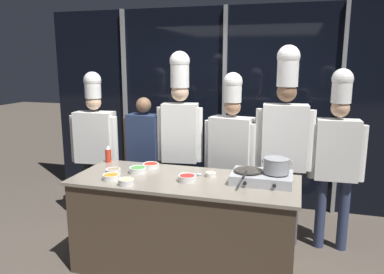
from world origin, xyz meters
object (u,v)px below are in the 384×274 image
prep_bowl_carrots (111,177)px  prep_bowl_mushrooms (113,171)px  chef_apprentice (337,148)px  prep_bowl_bell_pepper (187,178)px  squeeze_bottle_chili (108,154)px  serving_spoon_slotted (195,174)px  portable_stove (262,177)px  chef_line (231,147)px  prep_bowl_shrimp (211,174)px  person_guest (145,149)px  prep_bowl_chili_flakes (151,165)px  stock_pot (276,165)px  chef_sous (180,127)px  chef_pastry (285,134)px  prep_bowl_scallions (138,170)px  prep_bowl_ginger (126,181)px  chef_head (95,139)px  frying_pan (248,169)px

prep_bowl_carrots → prep_bowl_mushrooms: size_ratio=1.08×
prep_bowl_mushrooms → chef_apprentice: chef_apprentice is taller
prep_bowl_bell_pepper → prep_bowl_mushrooms: (-0.76, 0.01, -0.00)m
prep_bowl_carrots → prep_bowl_bell_pepper: prep_bowl_bell_pepper is taller
squeeze_bottle_chili → serving_spoon_slotted: (1.03, -0.17, -0.08)m
portable_stove → prep_bowl_bell_pepper: size_ratio=3.18×
chef_line → chef_apprentice: (1.10, 0.00, 0.05)m
prep_bowl_shrimp → serving_spoon_slotted: (-0.16, 0.02, -0.02)m
person_guest → prep_bowl_chili_flakes: bearing=126.2°
stock_pot → chef_sous: bearing=147.1°
stock_pot → chef_pastry: 0.69m
prep_bowl_chili_flakes → stock_pot: bearing=-7.4°
prep_bowl_scallions → chef_apprentice: bearing=21.9°
prep_bowl_scallions → chef_apprentice: 2.04m
prep_bowl_bell_pepper → serving_spoon_slotted: size_ratio=0.73×
prep_bowl_chili_flakes → person_guest: size_ratio=0.11×
prep_bowl_bell_pepper → prep_bowl_scallions: bearing=168.3°
stock_pot → prep_bowl_scallions: size_ratio=1.52×
serving_spoon_slotted → prep_bowl_carrots: bearing=-152.7°
prep_bowl_ginger → prep_bowl_bell_pepper: size_ratio=0.83×
prep_bowl_carrots → serving_spoon_slotted: bearing=27.3°
chef_head → chef_pastry: 2.24m
squeeze_bottle_chili → chef_apprentice: bearing=11.5°
serving_spoon_slotted → chef_sous: chef_sous is taller
person_guest → chef_line: (1.06, -0.04, 0.10)m
frying_pan → prep_bowl_chili_flakes: bearing=170.5°
frying_pan → stock_pot: 0.25m
chef_head → chef_sous: bearing=-180.0°
prep_bowl_ginger → chef_pastry: size_ratio=0.07×
prep_bowl_shrimp → chef_line: (0.08, 0.67, 0.13)m
prep_bowl_mushrooms → prep_bowl_ginger: bearing=-44.2°
portable_stove → prep_bowl_mushrooms: size_ratio=3.63×
serving_spoon_slotted → chef_line: (0.24, 0.65, 0.14)m
prep_bowl_bell_pepper → person_guest: person_guest is taller
prep_bowl_ginger → prep_bowl_carrots: size_ratio=0.87×
portable_stove → prep_bowl_chili_flakes: portable_stove is taller
squeeze_bottle_chili → stock_pot: bearing=-7.5°
prep_bowl_shrimp → prep_bowl_ginger: bearing=-145.7°
chef_head → serving_spoon_slotted: bearing=153.2°
serving_spoon_slotted → chef_pastry: 1.06m
prep_bowl_ginger → prep_bowl_scallions: 0.37m
squeeze_bottle_chili → prep_bowl_carrots: (0.32, -0.54, -0.06)m
prep_bowl_ginger → chef_apprentice: bearing=31.5°
serving_spoon_slotted → chef_head: bearing=157.3°
prep_bowl_bell_pepper → chef_apprentice: size_ratio=0.09×
chef_sous → serving_spoon_slotted: bearing=111.3°
prep_bowl_ginger → chef_pastry: chef_pastry is taller
stock_pot → squeeze_bottle_chili: 1.82m
stock_pot → prep_bowl_bell_pepper: 0.81m
prep_bowl_mushrooms → prep_bowl_chili_flakes: (0.27, 0.31, -0.00)m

